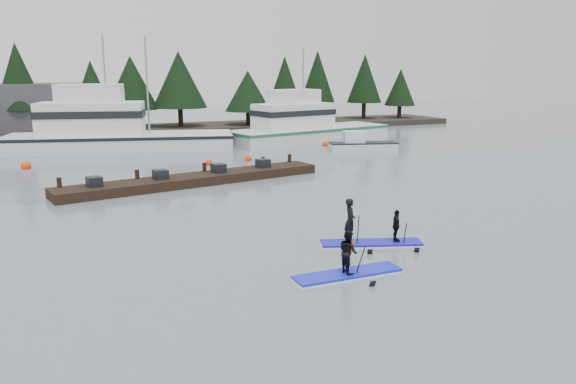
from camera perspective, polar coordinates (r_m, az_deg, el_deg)
name	(u,v)px	position (r m, az deg, el deg)	size (l,w,h in m)	color
ground	(360,258)	(19.32, 7.32, -6.66)	(160.00, 160.00, 0.00)	slate
far_shore	(142,130)	(58.65, -14.57, 6.08)	(70.00, 8.00, 0.60)	#2D281E
treeline	(143,133)	(58.68, -14.55, 5.79)	(60.00, 4.00, 8.00)	black
fishing_boat_large	(114,141)	(46.71, -17.30, 4.98)	(18.13, 9.18, 9.88)	silver
fishing_boat_medium	(306,134)	(50.46, 1.82, 5.91)	(15.92, 7.46, 9.01)	silver
skiff	(363,146)	(45.18, 7.64, 4.63)	(5.34, 1.60, 0.62)	silver
floating_dock	(195,180)	(31.75, -9.45, 1.25)	(15.32, 2.04, 0.51)	black
buoy_b	(208,165)	(38.20, -8.08, 2.76)	(0.50, 0.50, 0.50)	#ED3B0B
buoy_c	(325,146)	(47.46, 3.82, 4.70)	(0.50, 0.50, 0.50)	#ED3B0B
buoy_d	(248,161)	(39.69, -4.05, 3.21)	(0.48, 0.48, 0.48)	#ED3B0B
buoy_a	(26,169)	(40.01, -25.05, 2.15)	(0.64, 0.64, 0.64)	#ED3B0B
paddleboard_solo	(348,262)	(17.48, 6.11, -7.07)	(3.50, 1.11, 1.89)	#1721DB
paddleboard_duo	(369,231)	(20.59, 8.26, -3.93)	(3.73, 2.07, 2.23)	#1514C1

